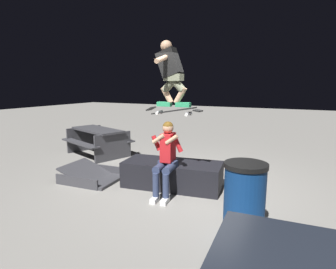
{
  "coord_description": "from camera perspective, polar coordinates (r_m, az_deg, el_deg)",
  "views": [
    {
      "loc": [
        -2.02,
        4.84,
        1.97
      ],
      "look_at": [
        0.16,
        0.48,
        1.09
      ],
      "focal_mm": 29.74,
      "sensor_mm": 36.0,
      "label": 1
    }
  ],
  "objects": [
    {
      "name": "skater_airborne",
      "position": [
        4.88,
        0.55,
        12.96
      ],
      "size": [
        0.62,
        0.89,
        1.12
      ],
      "color": "#2D9E66"
    },
    {
      "name": "kicker_ramp",
      "position": [
        6.08,
        -15.3,
        -8.41
      ],
      "size": [
        1.17,
        1.0,
        0.43
      ],
      "color": "#38383D",
      "rests_on": "ground"
    },
    {
      "name": "picnic_table_back",
      "position": [
        8.1,
        -14.21,
        -0.6
      ],
      "size": [
        2.04,
        1.82,
        0.75
      ],
      "color": "#38383D",
      "rests_on": "ground"
    },
    {
      "name": "trash_bin",
      "position": [
        3.9,
        15.39,
        -12.51
      ],
      "size": [
        0.56,
        0.56,
        0.97
      ],
      "color": "navy",
      "rests_on": "ground"
    },
    {
      "name": "person_sitting_on_ledge",
      "position": [
        4.92,
        -0.39,
        -4.27
      ],
      "size": [
        0.6,
        0.78,
        1.33
      ],
      "color": "#2D3856",
      "rests_on": "ground"
    },
    {
      "name": "ground_plane",
      "position": [
        5.6,
        3.73,
        -10.45
      ],
      "size": [
        40.0,
        40.0,
        0.0
      ],
      "primitive_type": "plane",
      "color": "gray"
    },
    {
      "name": "ledge_box_main",
      "position": [
        5.48,
        0.91,
        -8.14
      ],
      "size": [
        1.98,
        1.05,
        0.49
      ],
      "primitive_type": "cube",
      "rotation": [
        0.0,
        0.0,
        0.15
      ],
      "color": "black",
      "rests_on": "ground"
    },
    {
      "name": "skateboard",
      "position": [
        4.87,
        1.14,
        4.86
      ],
      "size": [
        1.02,
        0.22,
        0.15
      ],
      "color": "black"
    }
  ]
}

